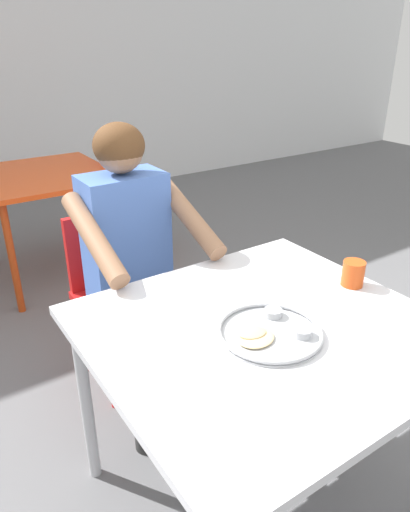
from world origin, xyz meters
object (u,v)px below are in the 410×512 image
(table_foreground, at_px, (264,346))
(chair_red_right, at_px, (125,191))
(drinking_cup, at_px, (353,273))
(diner_foreground, at_px, (136,250))
(thali_tray, at_px, (270,331))
(chair_foreground, at_px, (119,284))
(table_background_red, at_px, (45,185))

(table_foreground, relative_size, chair_red_right, 1.17)
(drinking_cup, xyz_separation_m, diner_foreground, (-0.50, 0.71, -0.05))
(thali_tray, height_order, chair_foreground, chair_foreground)
(table_background_red, bearing_deg, chair_red_right, -1.23)
(chair_red_right, bearing_deg, chair_foreground, -116.46)
(table_background_red, relative_size, chair_red_right, 1.05)
(thali_tray, bearing_deg, diner_foreground, 93.96)
(diner_foreground, height_order, table_background_red, diner_foreground)
(table_foreground, xyz_separation_m, table_background_red, (-0.02, 2.20, -0.02))
(drinking_cup, height_order, chair_red_right, chair_red_right)
(table_foreground, height_order, chair_red_right, chair_red_right)
(drinking_cup, height_order, chair_foreground, drinking_cup)
(chair_foreground, height_order, table_background_red, chair_foreground)
(drinking_cup, relative_size, table_background_red, 0.10)
(table_background_red, distance_m, chair_red_right, 0.58)
(chair_foreground, bearing_deg, chair_red_right, 63.54)
(thali_tray, height_order, diner_foreground, diner_foreground)
(drinking_cup, height_order, diner_foreground, diner_foreground)
(thali_tray, height_order, drinking_cup, drinking_cup)
(diner_foreground, distance_m, table_background_red, 1.47)
(thali_tray, xyz_separation_m, chair_red_right, (0.56, 2.23, -0.24))
(table_foreground, distance_m, thali_tray, 0.10)
(thali_tray, relative_size, table_background_red, 0.34)
(table_foreground, bearing_deg, drinking_cup, 3.78)
(table_background_red, bearing_deg, chair_foreground, -92.30)
(chair_foreground, height_order, diner_foreground, diner_foreground)
(chair_red_right, bearing_deg, table_foreground, -103.98)
(table_background_red, bearing_deg, thali_tray, -89.90)
(table_background_red, bearing_deg, drinking_cup, -78.41)
(chair_foreground, bearing_deg, thali_tray, -86.87)
(diner_foreground, xyz_separation_m, chair_red_right, (0.62, 1.45, -0.23))
(table_foreground, relative_size, diner_foreground, 0.82)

